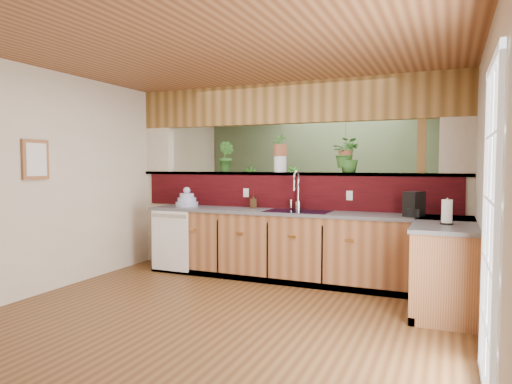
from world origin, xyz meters
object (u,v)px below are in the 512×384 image
at_px(faucet, 297,189).
at_px(paper_towel, 447,212).
at_px(dish_stack, 187,201).
at_px(coffee_maker, 414,205).
at_px(glass_jar, 280,158).
at_px(soap_dispenser, 253,201).
at_px(shelving_console, 276,219).

xyz_separation_m(faucet, paper_towel, (1.82, -0.80, -0.16)).
xyz_separation_m(dish_stack, coffee_maker, (3.05, -0.05, 0.05)).
distance_m(dish_stack, glass_jar, 1.45).
bearing_deg(soap_dispenser, coffee_maker, -5.62).
xyz_separation_m(coffee_maker, shelving_console, (-2.55, 2.32, -0.53)).
height_order(soap_dispenser, paper_towel, paper_towel).
relative_size(paper_towel, shelving_console, 0.17).
xyz_separation_m(coffee_maker, glass_jar, (-1.78, 0.42, 0.55)).
relative_size(coffee_maker, glass_jar, 0.74).
height_order(dish_stack, coffee_maker, coffee_maker).
xyz_separation_m(soap_dispenser, coffee_maker, (2.09, -0.21, 0.04)).
relative_size(soap_dispenser, glass_jar, 0.50).
distance_m(faucet, dish_stack, 1.60).
bearing_deg(faucet, glass_jar, 144.51).
height_order(dish_stack, glass_jar, glass_jar).
xyz_separation_m(faucet, glass_jar, (-0.31, 0.22, 0.40)).
bearing_deg(shelving_console, paper_towel, -40.78).
bearing_deg(dish_stack, coffee_maker, -0.85).
bearing_deg(coffee_maker, faucet, -163.42).
xyz_separation_m(paper_towel, glass_jar, (-2.14, 1.02, 0.56)).
bearing_deg(faucet, paper_towel, -23.72).
bearing_deg(glass_jar, coffee_maker, -13.38).
distance_m(dish_stack, coffee_maker, 3.05).
height_order(coffee_maker, paper_towel, coffee_maker).
bearing_deg(shelving_console, glass_jar, -63.60).
bearing_deg(soap_dispenser, faucet, -0.53).
height_order(dish_stack, shelving_console, dish_stack).
height_order(faucet, glass_jar, glass_jar).
relative_size(faucet, soap_dispenser, 2.69).
height_order(soap_dispenser, coffee_maker, coffee_maker).
bearing_deg(faucet, dish_stack, -174.39).
bearing_deg(paper_towel, shelving_console, 134.78).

